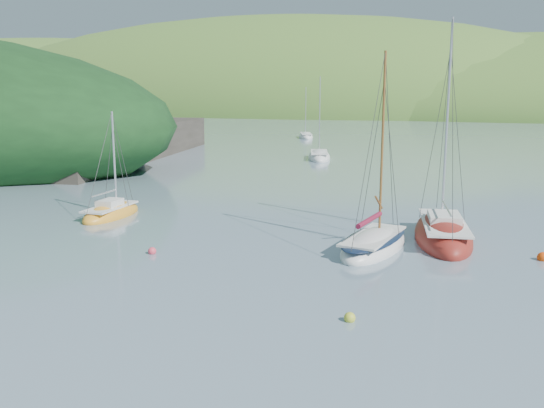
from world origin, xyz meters
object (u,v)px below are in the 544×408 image
(daysailer_white, at_px, (374,245))
(distant_sloop_a, at_px, (319,157))
(distant_sloop_c, at_px, (306,137))
(sloop_red, at_px, (443,236))
(sailboat_yellow, at_px, (111,214))

(daysailer_white, xyz_separation_m, distant_sloop_a, (-12.56, 33.77, -0.06))
(distant_sloop_c, bearing_deg, daysailer_white, -91.84)
(sloop_red, distance_m, distant_sloop_c, 60.72)
(sloop_red, bearing_deg, sailboat_yellow, 172.91)
(sailboat_yellow, bearing_deg, distant_sloop_a, 80.97)
(daysailer_white, relative_size, distant_sloop_c, 1.23)
(distant_sloop_c, bearing_deg, sloop_red, -88.26)
(sailboat_yellow, distance_m, distant_sloop_a, 32.18)
(sailboat_yellow, relative_size, distant_sloop_a, 0.72)
(daysailer_white, xyz_separation_m, sailboat_yellow, (-16.16, 1.79, -0.06))
(daysailer_white, distance_m, distant_sloop_a, 36.03)
(daysailer_white, relative_size, sloop_red, 0.83)
(sailboat_yellow, xyz_separation_m, distant_sloop_a, (3.60, 31.98, -0.00))
(daysailer_white, bearing_deg, sailboat_yellow, -179.17)
(daysailer_white, xyz_separation_m, distant_sloop_c, (-21.82, 58.46, -0.07))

